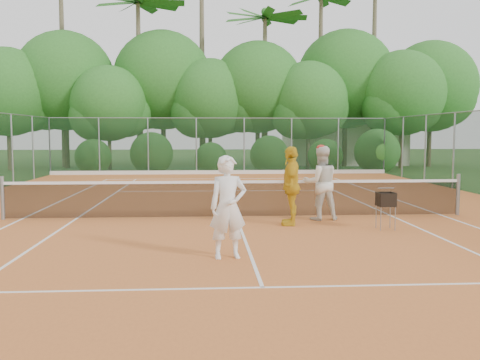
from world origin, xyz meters
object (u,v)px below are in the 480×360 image
object	(u,v)px
ball_hopper	(386,200)
player_yellow	(291,186)
player_center_grp	(321,183)
player_white	(228,207)

from	to	relation	value
ball_hopper	player_yellow	bearing A→B (deg)	145.35
player_center_grp	ball_hopper	distance (m)	1.89
player_yellow	player_center_grp	bearing A→B (deg)	140.25
player_center_grp	player_yellow	bearing A→B (deg)	-140.48
player_white	ball_hopper	xyz separation A→B (m)	(3.70, 2.58, -0.23)
player_yellow	ball_hopper	size ratio (longest dim) A/B	2.22
player_center_grp	player_yellow	size ratio (longest dim) A/B	1.01
player_white	ball_hopper	bearing A→B (deg)	24.69
player_white	player_center_grp	xyz separation A→B (m)	(2.50, 4.02, 0.04)
player_center_grp	player_white	bearing A→B (deg)	-121.94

